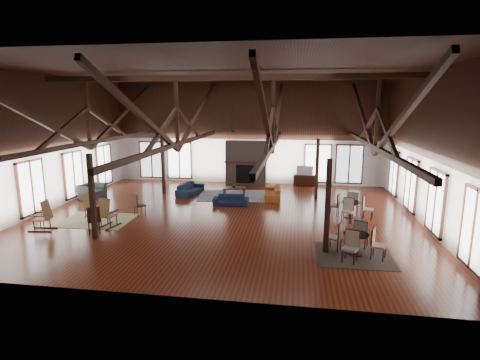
# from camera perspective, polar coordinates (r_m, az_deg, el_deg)

# --- Properties ---
(floor) EXTENTS (16.00, 16.00, 0.00)m
(floor) POSITION_cam_1_polar(r_m,az_deg,el_deg) (16.18, -2.33, -5.43)
(floor) COLOR maroon
(floor) RESTS_ON ground
(ceiling) EXTENTS (16.00, 14.00, 0.02)m
(ceiling) POSITION_cam_1_polar(r_m,az_deg,el_deg) (15.55, -2.51, 16.26)
(ceiling) COLOR black
(ceiling) RESTS_ON wall_back
(wall_back) EXTENTS (16.00, 0.02, 6.00)m
(wall_back) POSITION_cam_1_polar(r_m,az_deg,el_deg) (22.46, 1.05, 7.11)
(wall_back) COLOR white
(wall_back) RESTS_ON floor
(wall_front) EXTENTS (16.00, 0.02, 6.00)m
(wall_front) POSITION_cam_1_polar(r_m,az_deg,el_deg) (8.89, -11.15, 0.28)
(wall_front) COLOR white
(wall_front) RESTS_ON floor
(wall_left) EXTENTS (0.02, 14.00, 6.00)m
(wall_left) POSITION_cam_1_polar(r_m,az_deg,el_deg) (18.83, -27.15, 5.03)
(wall_left) COLOR white
(wall_left) RESTS_ON floor
(wall_right) EXTENTS (0.02, 14.00, 6.00)m
(wall_right) POSITION_cam_1_polar(r_m,az_deg,el_deg) (16.09, 26.87, 4.17)
(wall_right) COLOR white
(wall_right) RESTS_ON floor
(roof_truss) EXTENTS (15.60, 14.07, 3.14)m
(roof_truss) POSITION_cam_1_polar(r_m,az_deg,el_deg) (15.50, -2.45, 8.98)
(roof_truss) COLOR black
(roof_truss) RESTS_ON wall_back
(post_grid) EXTENTS (8.16, 7.16, 3.05)m
(post_grid) POSITION_cam_1_polar(r_m,az_deg,el_deg) (15.81, -2.37, -0.13)
(post_grid) COLOR black
(post_grid) RESTS_ON floor
(fireplace) EXTENTS (2.50, 0.69, 2.60)m
(fireplace) POSITION_cam_1_polar(r_m,az_deg,el_deg) (22.33, 0.92, 2.66)
(fireplace) COLOR #67564F
(fireplace) RESTS_ON floor
(ceiling_fan) EXTENTS (1.60, 1.60, 0.75)m
(ceiling_fan) POSITION_cam_1_polar(r_m,az_deg,el_deg) (14.45, -1.25, 7.63)
(ceiling_fan) COLOR black
(ceiling_fan) RESTS_ON roof_truss
(sofa_navy_front) EXTENTS (1.69, 0.72, 0.49)m
(sofa_navy_front) POSITION_cam_1_polar(r_m,az_deg,el_deg) (17.76, -1.40, -3.07)
(sofa_navy_front) COLOR #121D33
(sofa_navy_front) RESTS_ON floor
(sofa_navy_left) EXTENTS (2.10, 1.10, 0.58)m
(sofa_navy_left) POSITION_cam_1_polar(r_m,az_deg,el_deg) (20.03, -7.61, -1.36)
(sofa_navy_left) COLOR #141F37
(sofa_navy_left) RESTS_ON floor
(sofa_orange) EXTENTS (2.05, 0.92, 0.58)m
(sofa_orange) POSITION_cam_1_polar(r_m,az_deg,el_deg) (19.03, 4.96, -1.98)
(sofa_orange) COLOR #9E511E
(sofa_orange) RESTS_ON floor
(coffee_table) EXTENTS (1.33, 0.92, 0.46)m
(coffee_table) POSITION_cam_1_polar(r_m,az_deg,el_deg) (19.46, -0.88, -1.29)
(coffee_table) COLOR #5C311B
(coffee_table) RESTS_ON floor
(vase) EXTENTS (0.23, 0.23, 0.20)m
(vase) POSITION_cam_1_polar(r_m,az_deg,el_deg) (19.37, -0.91, -0.87)
(vase) COLOR #B2B2B2
(vase) RESTS_ON coffee_table
(armchair) EXTENTS (1.37, 1.26, 0.76)m
(armchair) POSITION_cam_1_polar(r_m,az_deg,el_deg) (20.28, -21.71, -1.66)
(armchair) COLOR #2C2C2E
(armchair) RESTS_ON floor
(side_table_lamp) EXTENTS (0.45, 0.45, 1.16)m
(side_table_lamp) POSITION_cam_1_polar(r_m,az_deg,el_deg) (21.10, -21.63, -1.01)
(side_table_lamp) COLOR black
(side_table_lamp) RESTS_ON floor
(rocking_chair_a) EXTENTS (0.69, 0.89, 1.02)m
(rocking_chair_a) POSITION_cam_1_polar(r_m,az_deg,el_deg) (17.20, -21.90, -3.58)
(rocking_chair_a) COLOR olive
(rocking_chair_a) RESTS_ON floor
(rocking_chair_b) EXTENTS (0.65, 0.99, 1.18)m
(rocking_chair_b) POSITION_cam_1_polar(r_m,az_deg,el_deg) (15.36, -19.69, -4.86)
(rocking_chair_b) COLOR olive
(rocking_chair_b) RESTS_ON floor
(rocking_chair_c) EXTENTS (0.95, 0.58, 1.16)m
(rocking_chair_c) POSITION_cam_1_polar(r_m,az_deg,el_deg) (15.99, -27.68, -4.92)
(rocking_chair_c) COLOR olive
(rocking_chair_c) RESTS_ON floor
(side_chair_a) EXTENTS (0.60, 0.60, 1.01)m
(side_chair_a) POSITION_cam_1_polar(r_m,az_deg,el_deg) (16.51, -15.39, -3.39)
(side_chair_a) COLOR black
(side_chair_a) RESTS_ON floor
(side_chair_b) EXTENTS (0.61, 0.61, 1.04)m
(side_chair_b) POSITION_cam_1_polar(r_m,az_deg,el_deg) (14.81, -21.41, -5.38)
(side_chair_b) COLOR black
(side_chair_b) RESTS_ON floor
(cafe_table_near) EXTENTS (1.86, 1.86, 0.96)m
(cafe_table_near) POSITION_cam_1_polar(r_m,az_deg,el_deg) (12.52, 17.25, -8.73)
(cafe_table_near) COLOR black
(cafe_table_near) RESTS_ON floor
(cafe_table_far) EXTENTS (1.88, 1.88, 0.96)m
(cafe_table_far) POSITION_cam_1_polar(r_m,az_deg,el_deg) (16.46, 16.49, -3.87)
(cafe_table_far) COLOR black
(cafe_table_far) RESTS_ON floor
(cup_near) EXTENTS (0.14, 0.14, 0.11)m
(cup_near) POSITION_cam_1_polar(r_m,az_deg,el_deg) (12.43, 17.25, -7.59)
(cup_near) COLOR #B2B2B2
(cup_near) RESTS_ON cafe_table_near
(cup_far) EXTENTS (0.16, 0.16, 0.10)m
(cup_far) POSITION_cam_1_polar(r_m,az_deg,el_deg) (16.46, 16.46, -2.92)
(cup_far) COLOR #B2B2B2
(cup_far) RESTS_ON cafe_table_far
(tv_console) EXTENTS (1.27, 0.47, 0.63)m
(tv_console) POSITION_cam_1_polar(r_m,az_deg,el_deg) (22.38, 9.78, -0.01)
(tv_console) COLOR black
(tv_console) RESTS_ON floor
(television) EXTENTS (0.96, 0.24, 0.55)m
(television) POSITION_cam_1_polar(r_m,az_deg,el_deg) (22.27, 9.86, 1.47)
(television) COLOR #B2B2B2
(television) RESTS_ON tv_console
(rug_tan) EXTENTS (2.88, 2.29, 0.01)m
(rug_tan) POSITION_cam_1_polar(r_m,az_deg,el_deg) (16.59, -21.00, -5.74)
(rug_tan) COLOR #C3B487
(rug_tan) RESTS_ON floor
(rug_navy) EXTENTS (3.76, 2.98, 0.01)m
(rug_navy) POSITION_cam_1_polar(r_m,az_deg,el_deg) (19.62, -1.12, -2.39)
(rug_navy) COLOR #181C45
(rug_navy) RESTS_ON floor
(rug_dark) EXTENTS (2.34, 2.13, 0.01)m
(rug_dark) POSITION_cam_1_polar(r_m,az_deg,el_deg) (12.59, 16.98, -10.93)
(rug_dark) COLOR black
(rug_dark) RESTS_ON floor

